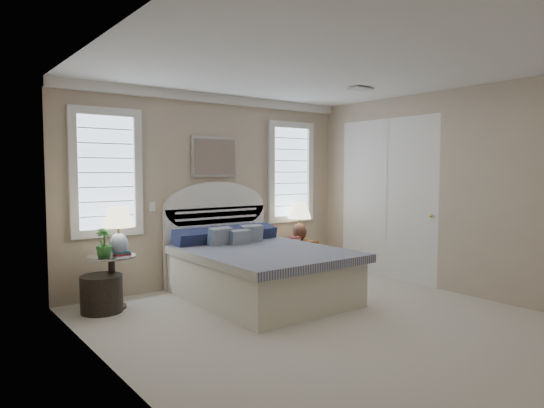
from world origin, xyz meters
The scene contains 21 objects.
floor centered at (0.00, 0.00, 0.00)m, with size 4.50×5.00×0.01m, color #B9B09E.
ceiling centered at (0.00, 0.00, 2.70)m, with size 4.50×5.00×0.01m, color silver.
wall_back centered at (0.00, 2.50, 1.35)m, with size 4.50×0.02×2.70m, color tan.
wall_left centered at (-2.25, 0.00, 1.35)m, with size 0.02×5.00×2.70m, color tan.
wall_right centered at (2.25, 0.00, 1.35)m, with size 0.02×5.00×2.70m, color tan.
crown_molding centered at (0.00, 2.46, 2.64)m, with size 4.50×0.08×0.12m, color white.
hvac_vent centered at (1.20, 0.80, 2.68)m, with size 0.30×0.20×0.02m, color #B2B2B2.
switch_plate centered at (-0.95, 2.48, 1.15)m, with size 0.08×0.01×0.12m, color white.
window_left centered at (-1.55, 2.48, 1.60)m, with size 0.90×0.06×1.60m, color silver.
window_right centered at (1.40, 2.48, 1.60)m, with size 0.90×0.06×1.60m, color silver.
painting centered at (0.00, 2.46, 1.82)m, with size 0.74×0.04×0.58m, color silver.
closet_door centered at (2.23, 1.20, 1.20)m, with size 0.02×1.80×2.40m, color white.
bed centered at (0.00, 1.46, 0.39)m, with size 1.72×2.28×1.47m.
side_table_left centered at (-1.65, 2.05, 0.39)m, with size 0.56×0.56×0.63m.
nightstand_right centered at (1.30, 2.15, 0.39)m, with size 0.50×0.40×0.53m.
floor_pot centered at (-1.80, 1.97, 0.21)m, with size 0.47×0.47×0.43m, color black.
lamp_left centered at (-1.57, 2.02, 0.98)m, with size 0.38×0.38×0.58m.
lamp_right centered at (1.36, 2.20, 0.89)m, with size 0.48×0.48×0.59m.
potted_plant centered at (-1.77, 1.96, 0.80)m, with size 0.19×0.19×0.34m, color #316629.
books_left centered at (-1.54, 1.99, 0.65)m, with size 0.18×0.13×0.05m.
books_right centered at (1.10, 2.00, 0.58)m, with size 0.21×0.18×0.10m.
Camera 1 is at (-3.53, -3.57, 1.63)m, focal length 32.00 mm.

